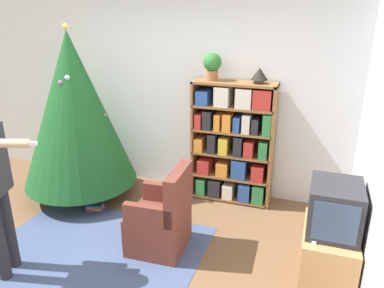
% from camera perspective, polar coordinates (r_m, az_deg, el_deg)
% --- Properties ---
extents(ground_plane, '(14.00, 14.00, 0.00)m').
position_cam_1_polar(ground_plane, '(3.92, -12.59, -18.04)').
color(ground_plane, brown).
extents(wall_back, '(8.00, 0.10, 2.60)m').
position_cam_1_polar(wall_back, '(5.05, -1.79, 7.60)').
color(wall_back, silver).
rests_on(wall_back, ground_plane).
extents(area_rug, '(2.18, 1.90, 0.01)m').
position_cam_1_polar(area_rug, '(4.10, -15.48, -16.38)').
color(area_rug, '#3D4C70').
rests_on(area_rug, ground_plane).
extents(bookshelf, '(1.02, 0.34, 1.56)m').
position_cam_1_polar(bookshelf, '(4.74, 6.39, 0.36)').
color(bookshelf, brown).
rests_on(bookshelf, ground_plane).
extents(tv_stand, '(0.47, 0.72, 0.51)m').
position_cam_1_polar(tv_stand, '(3.80, 19.98, -15.52)').
color(tv_stand, tan).
rests_on(tv_stand, ground_plane).
extents(television, '(0.44, 0.52, 0.46)m').
position_cam_1_polar(television, '(3.55, 20.91, -9.15)').
color(television, '#28282D').
rests_on(television, tv_stand).
extents(game_remote, '(0.04, 0.12, 0.02)m').
position_cam_1_polar(game_remote, '(3.47, 18.12, -13.69)').
color(game_remote, white).
rests_on(game_remote, tv_stand).
extents(christmas_tree, '(1.44, 1.44, 2.22)m').
position_cam_1_polar(christmas_tree, '(4.92, -17.44, 4.96)').
color(christmas_tree, '#4C3323').
rests_on(christmas_tree, ground_plane).
extents(armchair, '(0.59, 0.58, 0.92)m').
position_cam_1_polar(armchair, '(3.94, -4.62, -11.62)').
color(armchair, brown).
rests_on(armchair, ground_plane).
extents(potted_plant, '(0.22, 0.22, 0.33)m').
position_cam_1_polar(potted_plant, '(4.59, 3.11, 12.00)').
color(potted_plant, '#935B38').
rests_on(potted_plant, bookshelf).
extents(table_lamp, '(0.20, 0.20, 0.18)m').
position_cam_1_polar(table_lamp, '(4.48, 10.25, 10.37)').
color(table_lamp, '#473828').
rests_on(table_lamp, bookshelf).
extents(book_pile_near_tree, '(0.24, 0.17, 0.08)m').
position_cam_1_polar(book_pile_near_tree, '(4.91, -14.52, -9.26)').
color(book_pile_near_tree, '#843889').
rests_on(book_pile_near_tree, ground_plane).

